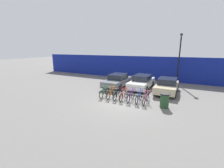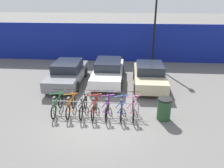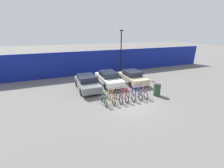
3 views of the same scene
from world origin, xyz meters
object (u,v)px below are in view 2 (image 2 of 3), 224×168
(bicycle_pink, at_px, (133,108))
(bike_rack, at_px, (95,103))
(car_beige, at_px, (149,75))
(car_grey, at_px, (68,73))
(bicycle_black, at_px, (83,107))
(trash_bin, at_px, (164,109))
(bicycle_green, at_px, (57,106))
(car_white, at_px, (108,71))
(bicycle_red, at_px, (94,107))
(bicycle_blue, at_px, (121,108))
(lamp_post, at_px, (155,24))
(bicycle_orange, at_px, (71,106))
(bicycle_purple, at_px, (107,108))

(bicycle_pink, bearing_deg, bike_rack, 176.48)
(car_beige, bearing_deg, car_grey, 179.66)
(bicycle_black, relative_size, car_grey, 0.39)
(bicycle_black, relative_size, trash_bin, 1.66)
(bicycle_green, height_order, car_white, car_white)
(bicycle_red, xyz_separation_m, bicycle_blue, (1.26, 0.00, 0.00))
(bicycle_black, bearing_deg, car_beige, 49.34)
(car_white, bearing_deg, bicycle_blue, -76.71)
(bicycle_pink, height_order, trash_bin, bicycle_pink)
(car_grey, bearing_deg, trash_bin, -35.74)
(lamp_post, bearing_deg, car_white, -130.63)
(bicycle_pink, bearing_deg, car_white, 111.15)
(bicycle_black, xyz_separation_m, bicycle_pink, (2.34, 0.00, 0.00))
(bicycle_orange, bearing_deg, bicycle_black, -3.79)
(car_beige, bearing_deg, car_white, 167.07)
(bicycle_orange, bearing_deg, car_grey, 103.01)
(bicycle_green, height_order, bicycle_blue, same)
(car_white, height_order, trash_bin, car_white)
(bicycle_pink, height_order, car_white, car_white)
(bicycle_purple, xyz_separation_m, car_grey, (-2.87, 3.73, 0.31))
(bicycle_pink, relative_size, car_beige, 0.42)
(bicycle_purple, xyz_separation_m, lamp_post, (2.80, 7.97, 2.80))
(bicycle_green, xyz_separation_m, lamp_post, (5.20, 7.97, 2.80))
(bicycle_purple, bearing_deg, bicycle_green, -177.57)
(bicycle_green, bearing_deg, bike_rack, 1.00)
(bicycle_black, relative_size, bicycle_pink, 1.00)
(bicycle_green, xyz_separation_m, car_grey, (-0.47, 3.73, 0.31))
(bicycle_black, distance_m, trash_bin, 3.72)
(bicycle_purple, xyz_separation_m, trash_bin, (2.57, -0.19, 0.14))
(bike_rack, bearing_deg, car_beige, 51.55)
(bicycle_blue, bearing_deg, bicycle_red, -176.80)
(bicycle_black, xyz_separation_m, bicycle_blue, (1.80, 0.00, 0.00))
(bicycle_green, height_order, bicycle_orange, same)
(trash_bin, bearing_deg, bicycle_blue, 174.45)
(car_white, xyz_separation_m, car_beige, (2.58, -0.59, -0.00))
(bicycle_blue, relative_size, trash_bin, 1.66)
(bicycle_orange, relative_size, bicycle_purple, 1.00)
(car_grey, height_order, car_white, same)
(bicycle_green, xyz_separation_m, car_beige, (4.62, 3.70, 0.31))
(bicycle_black, relative_size, car_white, 0.38)
(bicycle_green, relative_size, bicycle_black, 1.00)
(bicycle_red, relative_size, car_grey, 0.39)
(bicycle_black, height_order, car_white, car_white)
(bicycle_green, bearing_deg, bicycle_purple, -3.72)
(bike_rack, bearing_deg, car_white, 86.65)
(bicycle_blue, height_order, trash_bin, bicycle_blue)
(bicycle_red, distance_m, lamp_post, 9.11)
(bicycle_black, bearing_deg, bike_rack, 17.01)
(bicycle_purple, bearing_deg, bicycle_red, -177.57)
(bicycle_black, relative_size, car_beige, 0.42)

